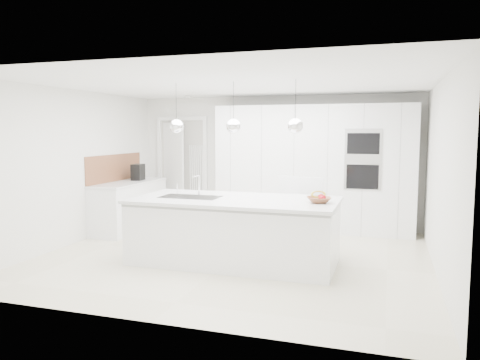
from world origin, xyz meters
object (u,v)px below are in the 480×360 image
(island_base, at_px, (234,232))
(bar_stool_right, at_px, (309,217))
(espresso_machine, at_px, (138,172))
(fruit_bowl, at_px, (319,200))
(bar_stool_left, at_px, (287,213))

(island_base, xyz_separation_m, bar_stool_right, (0.92, 0.80, 0.13))
(island_base, bearing_deg, espresso_machine, 144.53)
(island_base, xyz_separation_m, fruit_bowl, (1.17, 0.01, 0.51))
(island_base, relative_size, espresso_machine, 9.16)
(fruit_bowl, distance_m, bar_stool_left, 1.22)
(island_base, height_order, fruit_bowl, fruit_bowl)
(fruit_bowl, bearing_deg, bar_stool_right, 107.53)
(fruit_bowl, xyz_separation_m, bar_stool_right, (-0.25, 0.79, -0.37))
(fruit_bowl, distance_m, bar_stool_right, 0.91)
(espresso_machine, relative_size, bar_stool_right, 0.27)
(fruit_bowl, relative_size, espresso_machine, 1.03)
(bar_stool_left, bearing_deg, espresso_machine, 172.75)
(island_base, height_order, bar_stool_left, bar_stool_left)
(fruit_bowl, height_order, bar_stool_left, bar_stool_left)
(fruit_bowl, bearing_deg, bar_stool_left, 122.78)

